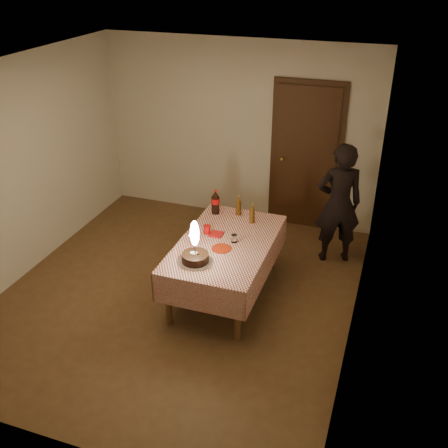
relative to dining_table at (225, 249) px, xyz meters
The scene contains 12 objects.
ground 0.82m from the dining_table, 157.56° to the right, with size 4.00×4.50×0.01m, color brown.
room_shell 1.17m from the dining_table, 164.08° to the right, with size 4.04×4.54×2.62m.
dining_table is the anchor object (origin of this frame).
birthday_cake 0.56m from the dining_table, 108.59° to the right, with size 0.36×0.36×0.49m.
red_plate 0.18m from the dining_table, 87.04° to the right, with size 0.22×0.22×0.01m, color #AF260C.
red_cup 0.33m from the dining_table, 155.37° to the left, with size 0.08×0.08×0.10m, color #B90C0D.
clear_cup 0.17m from the dining_table, 22.20° to the left, with size 0.07×0.07×0.09m, color silver.
napkin_stack 0.22m from the dining_table, 142.06° to the left, with size 0.15×0.15×0.02m, color red.
cola_bottle 0.78m from the dining_table, 118.78° to the left, with size 0.10×0.10×0.32m.
amber_bottle_left 0.74m from the dining_table, 95.85° to the left, with size 0.06×0.06×0.26m.
amber_bottle_right 0.61m from the dining_table, 75.06° to the left, with size 0.06×0.06×0.26m.
photographer 1.63m from the dining_table, 47.87° to the left, with size 0.68×0.56×1.59m.
Camera 1 is at (2.18, -4.64, 3.66)m, focal length 42.00 mm.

